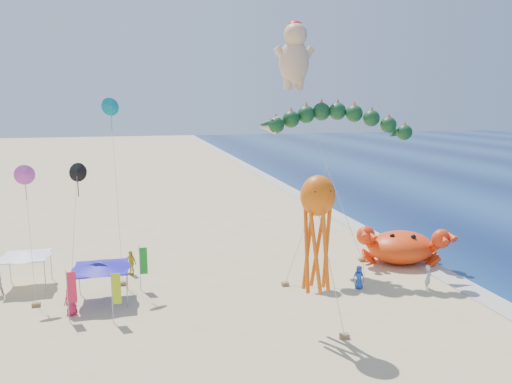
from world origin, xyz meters
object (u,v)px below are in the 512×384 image
octopus_kite (317,225)px  canopy_white (25,254)px  cherub_kite (295,54)px  canopy_blue (101,265)px  dragon_kite (337,125)px  crab_inflatable (402,246)px

octopus_kite → canopy_white: size_ratio=2.71×
cherub_kite → canopy_blue: bearing=-155.6°
canopy_blue → canopy_white: 6.59m
dragon_kite → octopus_kite: (-5.46, -10.45, -4.87)m
cherub_kite → canopy_white: size_ratio=5.77×
dragon_kite → cherub_kite: (-1.97, 4.31, 5.56)m
octopus_kite → canopy_blue: (-11.93, 7.76, -3.88)m
octopus_kite → canopy_blue: octopus_kite is taller
crab_inflatable → dragon_kite: dragon_kite is taller
octopus_kite → canopy_blue: bearing=147.0°
crab_inflatable → octopus_kite: bearing=-138.3°
crab_inflatable → octopus_kite: size_ratio=0.80×
dragon_kite → cherub_kite: size_ratio=0.65×
cherub_kite → crab_inflatable: bearing=-31.5°
dragon_kite → canopy_blue: dragon_kite is taller
cherub_kite → octopus_kite: bearing=-103.3°
dragon_kite → canopy_white: 24.35m
crab_inflatable → octopus_kite: octopus_kite is taller
octopus_kite → canopy_white: 21.18m
cherub_kite → octopus_kite: 18.41m
crab_inflatable → canopy_blue: size_ratio=1.95×
canopy_white → crab_inflatable: bearing=-3.4°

